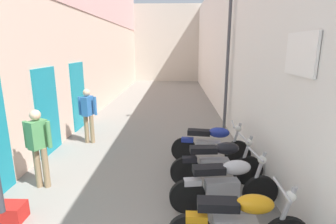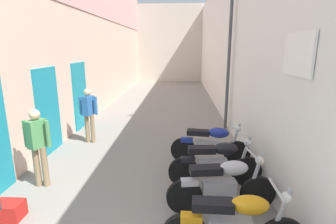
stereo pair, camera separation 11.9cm
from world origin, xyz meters
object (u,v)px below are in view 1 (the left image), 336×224
at_px(motorcycle_second, 240,223).
at_px(pedestrian_mid_alley, 39,143).
at_px(motorcycle_third, 225,183).
at_px(motorcycle_fourth, 218,162).
at_px(plastic_crate, 10,212).
at_px(motorcycle_fifth, 211,144).
at_px(street_lamp, 225,46).
at_px(pedestrian_further_down, 88,112).

xyz_separation_m(motorcycle_second, pedestrian_mid_alley, (-3.44, 1.68, 0.42)).
relative_size(motorcycle_third, motorcycle_fourth, 1.00).
xyz_separation_m(motorcycle_fourth, plastic_crate, (-3.45, -1.21, -0.36)).
xyz_separation_m(motorcycle_fifth, plastic_crate, (-3.45, -2.22, -0.36)).
xyz_separation_m(plastic_crate, street_lamp, (4.15, 4.86, 2.59)).
xyz_separation_m(motorcycle_third, pedestrian_further_down, (-3.31, 3.16, 0.42)).
xyz_separation_m(motorcycle_fifth, street_lamp, (0.70, 2.64, 2.23)).
relative_size(motorcycle_third, motorcycle_fifth, 1.00).
xyz_separation_m(motorcycle_fourth, pedestrian_mid_alley, (-3.44, -0.17, 0.42)).
xyz_separation_m(pedestrian_mid_alley, plastic_crate, (-0.01, -1.04, -0.78)).
height_order(motorcycle_third, pedestrian_mid_alley, pedestrian_mid_alley).
bearing_deg(motorcycle_fourth, motorcycle_second, -90.00).
bearing_deg(motorcycle_third, motorcycle_fifth, 90.00).
bearing_deg(motorcycle_fifth, motorcycle_second, -90.00).
xyz_separation_m(motorcycle_fifth, pedestrian_mid_alley, (-3.44, -1.18, 0.42)).
relative_size(motorcycle_second, motorcycle_fourth, 1.00).
bearing_deg(pedestrian_further_down, motorcycle_second, -51.58).
height_order(motorcycle_fourth, plastic_crate, motorcycle_fourth).
height_order(motorcycle_second, street_lamp, street_lamp).
bearing_deg(motorcycle_fifth, pedestrian_further_down, 158.41).
bearing_deg(pedestrian_mid_alley, street_lamp, 42.71).
distance_m(motorcycle_fourth, pedestrian_further_down, 4.05).
bearing_deg(motorcycle_second, motorcycle_fourth, 90.00).
relative_size(motorcycle_fifth, plastic_crate, 4.19).
relative_size(motorcycle_fourth, motorcycle_fifth, 1.00).
relative_size(pedestrian_further_down, plastic_crate, 3.57).
bearing_deg(motorcycle_fourth, motorcycle_third, -90.00).
relative_size(motorcycle_third, pedestrian_further_down, 1.18).
xyz_separation_m(motorcycle_second, pedestrian_further_down, (-3.31, 4.17, 0.42)).
distance_m(motorcycle_fifth, pedestrian_further_down, 3.58).
height_order(motorcycle_fifth, plastic_crate, motorcycle_fifth).
height_order(motorcycle_second, pedestrian_further_down, pedestrian_further_down).
xyz_separation_m(motorcycle_third, motorcycle_fourth, (0.00, 0.85, 0.00)).
distance_m(pedestrian_mid_alley, pedestrian_further_down, 2.49).
height_order(motorcycle_second, motorcycle_fifth, same).
height_order(pedestrian_mid_alley, pedestrian_further_down, same).
distance_m(motorcycle_third, motorcycle_fourth, 0.85).
distance_m(motorcycle_second, pedestrian_further_down, 5.34).
relative_size(pedestrian_mid_alley, street_lamp, 0.34).
bearing_deg(pedestrian_mid_alley, plastic_crate, -90.74).
xyz_separation_m(motorcycle_second, motorcycle_third, (-0.00, 1.01, 0.00)).
relative_size(motorcycle_second, plastic_crate, 4.21).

